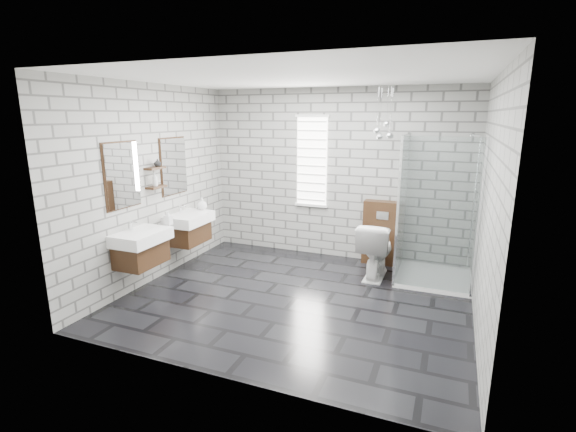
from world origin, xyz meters
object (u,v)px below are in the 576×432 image
Objects in this scene: toilet at (376,249)px; shower_enclosure at (428,247)px; cistern_panel at (383,233)px; vanity_left at (139,238)px; vanity_right at (187,220)px.

shower_enclosure is at bearing -174.80° from toilet.
cistern_panel is 1.23× the size of toilet.
vanity_left is 1.00× the size of vanity_right.
cistern_panel is 0.58m from toilet.
cistern_panel is 0.49× the size of shower_enclosure.
shower_enclosure reaches higher than toilet.
vanity_right is 1.93× the size of toilet.
vanity_right is 3.50m from shower_enclosure.
vanity_left is 0.77× the size of shower_enclosure.
vanity_left and vanity_right have the same top height.
vanity_left is 1.93× the size of toilet.
shower_enclosure is 2.50× the size of toilet.
vanity_right is at bearing 14.81° from toilet.
shower_enclosure is (3.41, 0.75, -0.25)m from vanity_right.
cistern_panel is 0.87m from shower_enclosure.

